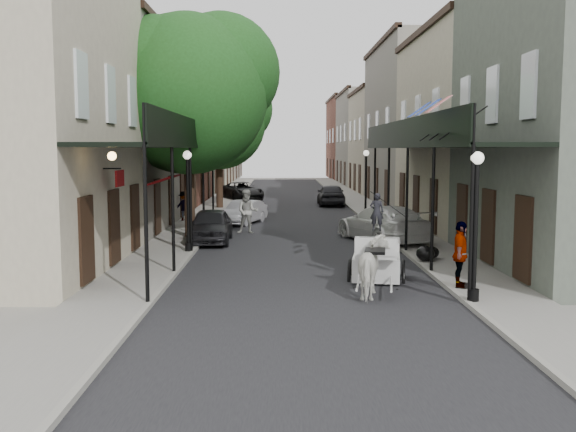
{
  "coord_description": "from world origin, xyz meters",
  "views": [
    {
      "loc": [
        -0.74,
        -17.61,
        3.88
      ],
      "look_at": [
        -0.43,
        4.28,
        1.6
      ],
      "focal_mm": 40.0,
      "sensor_mm": 36.0,
      "label": 1
    }
  ],
  "objects_px": {
    "lamppost_right_near": "(475,224)",
    "car_right_far": "(331,195)",
    "car_left_near": "(211,226)",
    "car_left_mid": "(243,212)",
    "tree_far": "(225,119)",
    "car_right_near": "(383,224)",
    "carriage": "(377,244)",
    "tree_near": "(198,88)",
    "pedestrian_walking": "(248,212)",
    "pedestrian_sidewalk_right": "(460,255)",
    "lamppost_right_far": "(366,182)",
    "lamppost_left": "(188,199)",
    "pedestrian_sidewalk_left": "(184,206)",
    "horse": "(375,267)",
    "car_left_far": "(242,191)"
  },
  "relations": [
    {
      "from": "tree_near",
      "to": "car_right_near",
      "type": "height_order",
      "value": "tree_near"
    },
    {
      "from": "car_left_far",
      "to": "car_right_far",
      "type": "bearing_deg",
      "value": -61.15
    },
    {
      "from": "tree_near",
      "to": "car_right_far",
      "type": "relative_size",
      "value": 2.17
    },
    {
      "from": "tree_near",
      "to": "lamppost_left",
      "type": "height_order",
      "value": "tree_near"
    },
    {
      "from": "lamppost_right_near",
      "to": "pedestrian_walking",
      "type": "distance_m",
      "value": 15.25
    },
    {
      "from": "lamppost_right_far",
      "to": "car_left_far",
      "type": "relative_size",
      "value": 0.75
    },
    {
      "from": "lamppost_left",
      "to": "pedestrian_sidewalk_left",
      "type": "relative_size",
      "value": 2.41
    },
    {
      "from": "tree_near",
      "to": "pedestrian_walking",
      "type": "bearing_deg",
      "value": 39.91
    },
    {
      "from": "pedestrian_sidewalk_left",
      "to": "pedestrian_sidewalk_right",
      "type": "xyz_separation_m",
      "value": [
        10.0,
        -16.74,
        0.14
      ]
    },
    {
      "from": "pedestrian_sidewalk_left",
      "to": "car_left_mid",
      "type": "xyz_separation_m",
      "value": [
        3.2,
        -0.7,
        -0.28
      ]
    },
    {
      "from": "lamppost_right_far",
      "to": "pedestrian_walking",
      "type": "relative_size",
      "value": 1.83
    },
    {
      "from": "lamppost_right_far",
      "to": "pedestrian_walking",
      "type": "distance_m",
      "value": 8.86
    },
    {
      "from": "carriage",
      "to": "car_right_near",
      "type": "bearing_deg",
      "value": 89.39
    },
    {
      "from": "tree_far",
      "to": "car_right_near",
      "type": "distance_m",
      "value": 17.82
    },
    {
      "from": "tree_near",
      "to": "car_left_near",
      "type": "height_order",
      "value": "tree_near"
    },
    {
      "from": "car_left_mid",
      "to": "car_right_near",
      "type": "height_order",
      "value": "car_right_near"
    },
    {
      "from": "lamppost_right_far",
      "to": "car_left_mid",
      "type": "relative_size",
      "value": 1.0
    },
    {
      "from": "car_left_near",
      "to": "car_left_mid",
      "type": "height_order",
      "value": "car_left_near"
    },
    {
      "from": "carriage",
      "to": "tree_far",
      "type": "bearing_deg",
      "value": 115.7
    },
    {
      "from": "pedestrian_sidewalk_left",
      "to": "tree_near",
      "type": "bearing_deg",
      "value": 74.78
    },
    {
      "from": "lamppost_right_near",
      "to": "carriage",
      "type": "height_order",
      "value": "lamppost_right_near"
    },
    {
      "from": "lamppost_right_near",
      "to": "car_right_far",
      "type": "relative_size",
      "value": 0.84
    },
    {
      "from": "pedestrian_sidewalk_left",
      "to": "car_right_near",
      "type": "bearing_deg",
      "value": 112.3
    },
    {
      "from": "lamppost_right_far",
      "to": "car_left_near",
      "type": "height_order",
      "value": "lamppost_right_far"
    },
    {
      "from": "lamppost_right_near",
      "to": "car_right_far",
      "type": "height_order",
      "value": "lamppost_right_near"
    },
    {
      "from": "lamppost_right_near",
      "to": "carriage",
      "type": "bearing_deg",
      "value": 118.74
    },
    {
      "from": "tree_near",
      "to": "pedestrian_walking",
      "type": "distance_m",
      "value": 6.06
    },
    {
      "from": "lamppost_left",
      "to": "car_left_mid",
      "type": "relative_size",
      "value": 1.0
    },
    {
      "from": "car_left_near",
      "to": "car_right_near",
      "type": "height_order",
      "value": "car_right_near"
    },
    {
      "from": "pedestrian_walking",
      "to": "carriage",
      "type": "bearing_deg",
      "value": -65.37
    },
    {
      "from": "pedestrian_sidewalk_left",
      "to": "car_right_far",
      "type": "height_order",
      "value": "pedestrian_sidewalk_left"
    },
    {
      "from": "tree_far",
      "to": "car_right_far",
      "type": "relative_size",
      "value": 1.94
    },
    {
      "from": "lamppost_right_far",
      "to": "car_right_near",
      "type": "distance_m",
      "value": 9.1
    },
    {
      "from": "tree_far",
      "to": "car_left_mid",
      "type": "height_order",
      "value": "tree_far"
    },
    {
      "from": "tree_far",
      "to": "car_left_mid",
      "type": "xyz_separation_m",
      "value": [
        1.65,
        -8.57,
        -5.22
      ]
    },
    {
      "from": "horse",
      "to": "car_right_far",
      "type": "xyz_separation_m",
      "value": [
        1.08,
        27.55,
        -0.04
      ]
    },
    {
      "from": "tree_far",
      "to": "car_right_far",
      "type": "bearing_deg",
      "value": 18.42
    },
    {
      "from": "pedestrian_sidewalk_right",
      "to": "car_right_near",
      "type": "relative_size",
      "value": 0.34
    },
    {
      "from": "tree_near",
      "to": "car_left_far",
      "type": "distance_m",
      "value": 22.3
    },
    {
      "from": "lamppost_right_near",
      "to": "lamppost_right_far",
      "type": "relative_size",
      "value": 1.0
    },
    {
      "from": "lamppost_left",
      "to": "pedestrian_walking",
      "type": "xyz_separation_m",
      "value": [
        1.9,
        5.85,
        -1.03
      ]
    },
    {
      "from": "lamppost_right_far",
      "to": "pedestrian_walking",
      "type": "xyz_separation_m",
      "value": [
        -6.3,
        -6.15,
        -1.03
      ]
    },
    {
      "from": "lamppost_right_far",
      "to": "horse",
      "type": "distance_m",
      "value": 19.18
    },
    {
      "from": "lamppost_right_far",
      "to": "car_left_mid",
      "type": "distance_m",
      "value": 7.26
    },
    {
      "from": "car_right_far",
      "to": "car_right_near",
      "type": "bearing_deg",
      "value": 93.09
    },
    {
      "from": "tree_far",
      "to": "pedestrian_sidewalk_right",
      "type": "bearing_deg",
      "value": -71.06
    },
    {
      "from": "car_left_near",
      "to": "car_left_mid",
      "type": "distance_m",
      "value": 6.68
    },
    {
      "from": "pedestrian_sidewalk_left",
      "to": "car_right_near",
      "type": "distance_m",
      "value": 11.9
    },
    {
      "from": "carriage",
      "to": "lamppost_right_far",
      "type": "bearing_deg",
      "value": 93.32
    },
    {
      "from": "lamppost_left",
      "to": "carriage",
      "type": "height_order",
      "value": "lamppost_left"
    }
  ]
}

